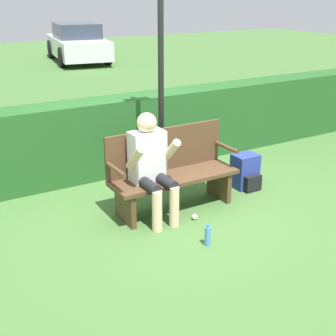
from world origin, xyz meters
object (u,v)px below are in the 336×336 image
object	(u,v)px
backpack	(246,172)
signpost	(161,63)
person_seated	(151,163)
water_bottle	(208,236)
park_bench	(171,171)
parked_car	(77,43)

from	to	relation	value
backpack	signpost	bearing A→B (deg)	153.32
person_seated	backpack	distance (m)	1.53
person_seated	water_bottle	xyz separation A→B (m)	(0.18, -0.84, -0.55)
backpack	water_bottle	xyz separation A→B (m)	(-1.28, -0.97, -0.10)
park_bench	water_bottle	distance (m)	1.03
parked_car	person_seated	bearing A→B (deg)	172.41
signpost	park_bench	bearing A→B (deg)	-107.26
person_seated	parked_car	distance (m)	12.75
signpost	parked_car	world-z (taller)	signpost
park_bench	person_seated	world-z (taller)	person_seated
backpack	signpost	world-z (taller)	signpost
park_bench	parked_car	bearing A→B (deg)	74.53
park_bench	person_seated	distance (m)	0.41
water_bottle	signpost	world-z (taller)	signpost
backpack	water_bottle	world-z (taller)	backpack
signpost	parked_car	bearing A→B (deg)	74.61
person_seated	parked_car	world-z (taller)	parked_car
person_seated	water_bottle	distance (m)	1.02
park_bench	signpost	distance (m)	1.29
park_bench	person_seated	xyz separation A→B (m)	(-0.33, -0.12, 0.21)
water_bottle	parked_car	xyz separation A→B (m)	(3.50, 13.05, 0.53)
person_seated	backpack	bearing A→B (deg)	5.06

